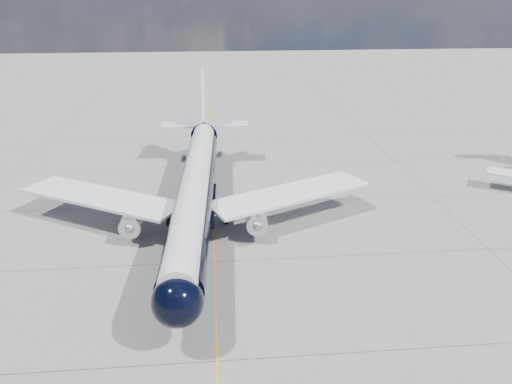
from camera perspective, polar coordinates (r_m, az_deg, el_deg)
ground at (r=70.85m, az=-5.01°, el=0.26°), size 320.00×320.00×0.00m
taxiway_centerline at (r=66.25m, az=-4.97°, el=-1.37°), size 0.16×160.00×0.01m
main_airliner at (r=59.47m, az=-6.86°, el=0.60°), size 43.16×52.55×15.18m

